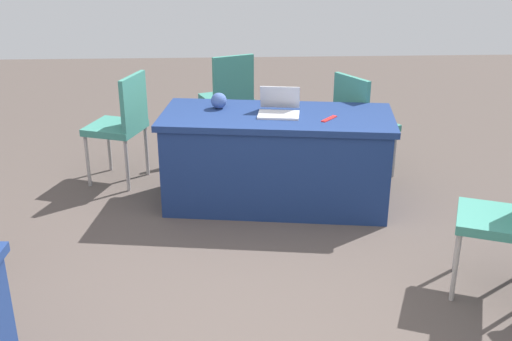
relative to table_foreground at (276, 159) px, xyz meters
name	(u,v)px	position (x,y,z in m)	size (l,w,h in m)	color
ground_plane	(231,306)	(0.38, 1.48, -0.38)	(14.40, 14.40, 0.00)	#4C423D
table_foreground	(276,159)	(0.00, 0.00, 0.00)	(1.92, 1.01, 0.76)	navy
chair_tucked_left	(360,120)	(-0.79, -0.53, 0.16)	(0.60, 0.60, 0.95)	#9E9993
chair_tucked_right	(228,94)	(0.38, -1.33, 0.18)	(0.57, 0.57, 0.98)	#9E9993
chair_aisle	(121,121)	(1.31, -0.51, 0.18)	(0.56, 0.56, 0.98)	#9E9993
chair_back_row	(508,211)	(-1.30, 1.39, 0.18)	(0.57, 0.57, 0.97)	#9E9993
laptop_silver	(278,109)	(-0.02, 0.00, 0.42)	(0.36, 0.33, 0.21)	silver
yarn_ball	(218,101)	(0.46, -0.18, 0.44)	(0.13, 0.13, 0.13)	#3F5999
scissors_red	(329,119)	(-0.39, 0.15, 0.38)	(0.18, 0.04, 0.01)	red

